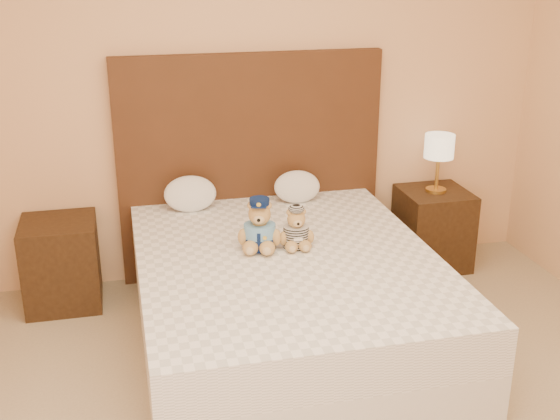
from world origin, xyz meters
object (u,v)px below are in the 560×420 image
at_px(nightstand_right, 433,228).
at_px(pillow_right, 297,185).
at_px(teddy_police, 260,224).
at_px(pillow_left, 190,192).
at_px(lamp, 439,149).
at_px(nightstand_left, 62,263).
at_px(bed, 287,300).
at_px(teddy_prisoner, 296,228).

distance_m(nightstand_right, pillow_right, 1.05).
height_order(teddy_police, pillow_left, teddy_police).
distance_m(nightstand_right, lamp, 0.57).
distance_m(nightstand_left, teddy_police, 1.38).
bearing_deg(bed, nightstand_left, 147.38).
distance_m(nightstand_right, pillow_left, 1.72).
distance_m(nightstand_left, nightstand_right, 2.50).
height_order(nightstand_left, pillow_right, pillow_right).
bearing_deg(lamp, pillow_left, 178.98).
height_order(nightstand_right, teddy_prisoner, teddy_prisoner).
bearing_deg(nightstand_right, teddy_police, -153.62).
bearing_deg(bed, teddy_police, 137.42).
height_order(teddy_police, pillow_right, teddy_police).
xyz_separation_m(bed, teddy_police, (-0.13, 0.12, 0.42)).
bearing_deg(bed, pillow_right, 71.83).
height_order(lamp, pillow_right, lamp).
xyz_separation_m(lamp, teddy_prisoner, (-1.18, -0.71, -0.18)).
xyz_separation_m(nightstand_left, pillow_left, (0.82, 0.03, 0.39)).
relative_size(nightstand_right, teddy_prisoner, 2.37).
relative_size(nightstand_left, nightstand_right, 1.00).
distance_m(bed, pillow_left, 1.01).
height_order(nightstand_left, nightstand_right, same).
bearing_deg(lamp, bed, -147.38).
height_order(lamp, teddy_police, lamp).
relative_size(nightstand_right, lamp, 1.38).
relative_size(bed, nightstand_left, 3.64).
xyz_separation_m(bed, pillow_left, (-0.43, 0.83, 0.39)).
bearing_deg(nightstand_left, bed, -32.62).
bearing_deg(lamp, teddy_prisoner, -149.00).
height_order(pillow_left, pillow_right, pillow_left).
xyz_separation_m(bed, nightstand_right, (1.25, 0.80, -0.00)).
bearing_deg(nightstand_left, teddy_police, -31.31).
xyz_separation_m(bed, pillow_right, (0.27, 0.83, 0.38)).
relative_size(teddy_police, teddy_prisoner, 1.26).
distance_m(teddy_prisoner, pillow_left, 0.89).
bearing_deg(pillow_left, nightstand_left, -177.91).
distance_m(lamp, teddy_prisoner, 1.38).
distance_m(teddy_police, pillow_left, 0.77).
relative_size(nightstand_left, teddy_police, 1.88).
distance_m(teddy_prisoner, pillow_right, 0.76).
bearing_deg(pillow_left, teddy_prisoner, -55.74).
relative_size(lamp, teddy_police, 1.37).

